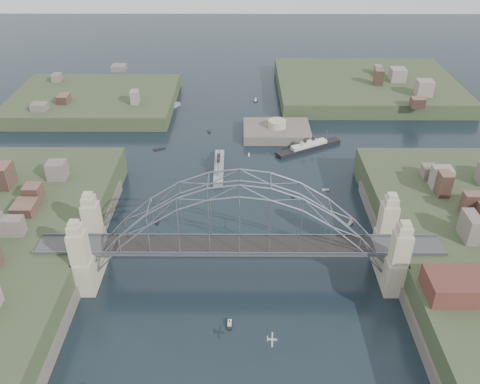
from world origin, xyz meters
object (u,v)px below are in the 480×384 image
(bridge, at_px, (240,229))
(ocean_liner, at_px, (309,147))
(naval_cruiser_near, at_px, (219,167))
(fort_island, at_px, (276,136))
(naval_cruiser_far, at_px, (165,109))

(bridge, relative_size, ocean_liner, 3.91)
(bridge, bearing_deg, naval_cruiser_near, 97.78)
(fort_island, bearing_deg, naval_cruiser_near, -127.87)
(bridge, relative_size, fort_island, 3.82)
(naval_cruiser_far, relative_size, ocean_liner, 0.60)
(bridge, distance_m, ocean_liner, 64.37)
(bridge, distance_m, fort_island, 72.14)
(naval_cruiser_far, distance_m, ocean_liner, 58.56)
(fort_island, xyz_separation_m, naval_cruiser_near, (-18.34, -23.59, 1.29))
(fort_island, relative_size, naval_cruiser_far, 1.72)
(naval_cruiser_near, xyz_separation_m, ocean_liner, (27.89, 13.16, -0.08))
(bridge, height_order, fort_island, bridge)
(fort_island, relative_size, naval_cruiser_near, 1.07)
(naval_cruiser_far, bearing_deg, fort_island, -27.47)
(naval_cruiser_near, height_order, ocean_liner, naval_cruiser_near)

